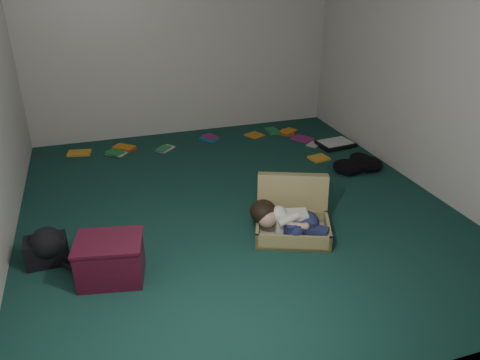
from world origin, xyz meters
TOP-DOWN VIEW (x-y plane):
  - floor at (0.00, 0.00)m, footprint 4.50×4.50m
  - wall_back at (0.00, 2.25)m, footprint 4.50×0.00m
  - wall_front at (0.00, -2.25)m, footprint 4.50×0.00m
  - wall_right at (2.00, 0.00)m, footprint 0.00×4.50m
  - suitcase at (0.35, -0.57)m, footprint 0.82×0.81m
  - person at (0.25, -0.70)m, footprint 0.61×0.51m
  - maroon_bin at (-1.23, -0.79)m, footprint 0.55×0.47m
  - backpack at (-1.70, -0.42)m, footprint 0.40×0.32m
  - clothing_pile at (1.57, 0.46)m, footprint 0.50×0.42m
  - paper_tray at (1.70, 1.11)m, footprint 0.47×0.37m
  - book_scatter at (0.36, 1.62)m, footprint 3.10×1.33m

SIDE VIEW (x-z plane):
  - floor at x=0.00m, z-range 0.00..0.00m
  - book_scatter at x=0.36m, z-range 0.00..0.02m
  - paper_tray at x=1.70m, z-range 0.00..0.06m
  - clothing_pile at x=1.57m, z-range 0.00..0.15m
  - backpack at x=-1.70m, z-range 0.00..0.24m
  - suitcase at x=0.35m, z-range -0.09..0.37m
  - maroon_bin at x=-1.23m, z-range 0.00..0.34m
  - person at x=0.25m, z-range 0.04..0.32m
  - wall_back at x=0.00m, z-range -0.95..3.55m
  - wall_front at x=0.00m, z-range -0.95..3.55m
  - wall_right at x=2.00m, z-range -0.95..3.55m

